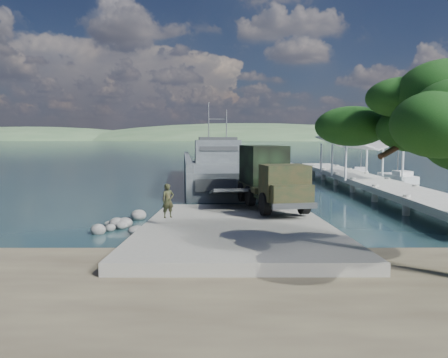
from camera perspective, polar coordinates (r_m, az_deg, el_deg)
ground at (r=25.09m, az=1.58°, el=-6.41°), size 1400.00×1400.00×0.00m
boat_ramp at (r=24.07m, az=1.65°, el=-6.32°), size 10.00×18.00×0.50m
shoreline_rocks at (r=26.15m, az=-12.24°, el=-6.04°), size 3.20×5.60×0.90m
distant_headlands at (r=586.76m, az=4.88°, el=5.05°), size 1000.00×240.00×48.00m
pier at (r=45.57m, az=17.44°, el=0.78°), size 6.40×44.00×6.10m
landing_craft at (r=49.25m, az=0.13°, el=0.52°), size 11.90×36.19×10.58m
military_truck at (r=29.36m, az=5.99°, el=0.31°), size 4.30×9.13×4.08m
soldier at (r=23.48m, az=-7.31°, el=-3.78°), size 0.79×0.71×1.82m
sailboat_near at (r=54.53m, az=21.77°, el=0.13°), size 2.56×6.43×7.61m
sailboat_far at (r=60.01m, az=17.42°, el=0.71°), size 3.34×6.20×7.25m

